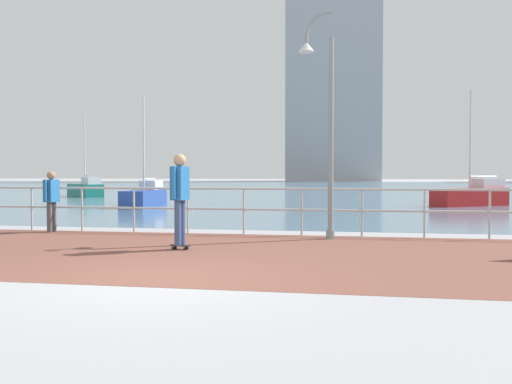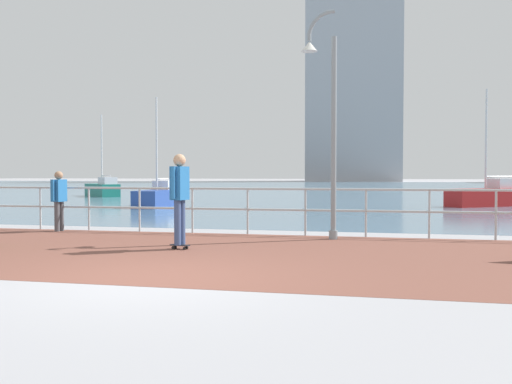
% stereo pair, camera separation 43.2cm
% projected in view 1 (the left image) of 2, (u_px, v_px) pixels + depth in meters
% --- Properties ---
extents(ground, '(220.00, 220.00, 0.00)m').
position_uv_depth(ground, '(325.00, 191.00, 47.09)').
color(ground, '#9E9EA3').
extents(brick_paving, '(28.00, 6.39, 0.01)m').
position_uv_depth(brick_paving, '(209.00, 253.00, 10.32)').
color(brick_paving, brown).
rests_on(brick_paving, ground).
extents(harbor_water, '(180.00, 88.00, 0.00)m').
position_uv_depth(harbor_water, '(330.00, 188.00, 57.72)').
color(harbor_water, slate).
rests_on(harbor_water, ground).
extents(waterfront_railing, '(25.25, 0.06, 1.13)m').
position_uv_depth(waterfront_railing, '(244.00, 202.00, 13.43)').
color(waterfront_railing, '#B2BCC1').
rests_on(waterfront_railing, ground).
extents(lamppost, '(0.81, 0.36, 5.07)m').
position_uv_depth(lamppost, '(323.00, 113.00, 12.41)').
color(lamppost, gray).
rests_on(lamppost, ground).
extents(skateboarder, '(0.41, 0.56, 1.84)m').
position_uv_depth(skateboarder, '(180.00, 192.00, 10.69)').
color(skateboarder, black).
rests_on(skateboarder, ground).
extents(bystander, '(0.28, 0.56, 1.52)m').
position_uv_depth(bystander, '(51.00, 197.00, 13.95)').
color(bystander, '#4C4C51').
rests_on(bystander, ground).
extents(sailboat_blue, '(1.25, 3.50, 4.84)m').
position_uv_depth(sailboat_blue, '(145.00, 196.00, 24.70)').
color(sailboat_blue, '#284799').
rests_on(sailboat_blue, ground).
extents(sailboat_gray, '(3.71, 3.09, 5.23)m').
position_uv_depth(sailboat_gray, '(472.00, 195.00, 25.40)').
color(sailboat_gray, '#B21E1E').
rests_on(sailboat_gray, ground).
extents(sailboat_teal, '(3.48, 3.45, 5.26)m').
position_uv_depth(sailboat_teal, '(86.00, 189.00, 35.49)').
color(sailboat_teal, '#197266').
rests_on(sailboat_teal, ground).
extents(tower_steel, '(17.98, 12.86, 49.78)m').
position_uv_depth(tower_steel, '(335.00, 59.00, 109.89)').
color(tower_steel, '#A3A8B2').
rests_on(tower_steel, ground).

